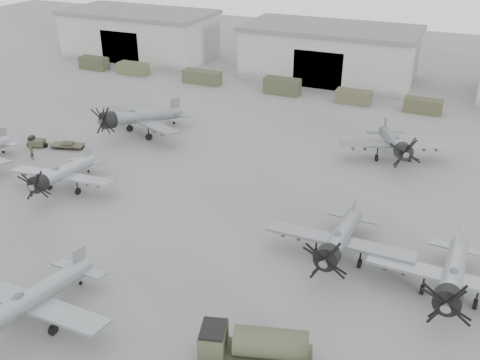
% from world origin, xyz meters
% --- Properties ---
extents(ground, '(220.00, 220.00, 0.00)m').
position_xyz_m(ground, '(0.00, 0.00, 0.00)').
color(ground, slate).
rests_on(ground, ground).
extents(hangar_left, '(29.00, 14.80, 8.70)m').
position_xyz_m(hangar_left, '(-38.00, 61.96, 4.37)').
color(hangar_left, '#A5A59A').
rests_on(hangar_left, ground).
extents(hangar_center, '(29.00, 14.80, 8.70)m').
position_xyz_m(hangar_center, '(0.00, 61.96, 4.37)').
color(hangar_center, '#A5A59A').
rests_on(hangar_center, ground).
extents(support_truck_0, '(5.28, 2.20, 2.22)m').
position_xyz_m(support_truck_0, '(-40.26, 50.00, 1.11)').
color(support_truck_0, '#383925').
rests_on(support_truck_0, ground).
extents(support_truck_1, '(5.50, 2.20, 2.09)m').
position_xyz_m(support_truck_1, '(-31.79, 50.00, 1.04)').
color(support_truck_1, '#4A4C31').
rests_on(support_truck_1, ground).
extents(support_truck_2, '(6.48, 2.20, 2.17)m').
position_xyz_m(support_truck_2, '(-18.24, 50.00, 1.08)').
color(support_truck_2, '#3D432B').
rests_on(support_truck_2, ground).
extents(support_truck_3, '(5.66, 2.20, 2.53)m').
position_xyz_m(support_truck_3, '(-4.12, 50.00, 1.27)').
color(support_truck_3, '#373D28').
rests_on(support_truck_3, ground).
extents(support_truck_4, '(5.26, 2.20, 2.01)m').
position_xyz_m(support_truck_4, '(7.20, 50.00, 1.01)').
color(support_truck_4, '#4A4830').
rests_on(support_truck_4, ground).
extents(support_truck_5, '(5.29, 2.20, 2.01)m').
position_xyz_m(support_truck_5, '(17.20, 50.00, 1.00)').
color(support_truck_5, '#404029').
rests_on(support_truck_5, ground).
extents(aircraft_near_1, '(12.18, 10.96, 4.90)m').
position_xyz_m(aircraft_near_1, '(-2.32, -6.68, 2.23)').
color(aircraft_near_1, gray).
rests_on(aircraft_near_1, ground).
extents(aircraft_mid_1, '(11.42, 10.28, 4.54)m').
position_xyz_m(aircraft_mid_1, '(-13.72, 10.07, 2.07)').
color(aircraft_mid_1, '#9B9EA4').
rests_on(aircraft_mid_1, ground).
extents(aircraft_mid_2, '(12.19, 10.96, 4.91)m').
position_xyz_m(aircraft_mid_2, '(15.24, 9.40, 2.23)').
color(aircraft_mid_2, gray).
rests_on(aircraft_mid_2, ground).
extents(aircraft_mid_3, '(12.47, 11.22, 4.99)m').
position_xyz_m(aircraft_mid_3, '(24.05, 7.89, 2.27)').
color(aircraft_mid_3, '#999CA1').
rests_on(aircraft_mid_3, ground).
extents(aircraft_far_0, '(13.67, 12.34, 5.53)m').
position_xyz_m(aircraft_far_0, '(-15.16, 26.18, 2.51)').
color(aircraft_far_0, gray).
rests_on(aircraft_far_0, ground).
extents(aircraft_far_1, '(12.25, 11.06, 4.96)m').
position_xyz_m(aircraft_far_1, '(16.17, 31.40, 2.25)').
color(aircraft_far_1, gray).
rests_on(aircraft_far_1, ground).
extents(fuel_tanker, '(7.51, 4.63, 2.75)m').
position_xyz_m(fuel_tanker, '(13.16, -3.46, 1.58)').
color(fuel_tanker, '#3F452D').
rests_on(fuel_tanker, ground).
extents(tug_trailer, '(6.89, 3.14, 1.37)m').
position_xyz_m(tug_trailer, '(-23.08, 18.57, 0.51)').
color(tug_trailer, '#3E3C29').
rests_on(tug_trailer, ground).
extents(ground_crew, '(0.63, 0.74, 1.73)m').
position_xyz_m(ground_crew, '(-22.41, 15.11, 0.87)').
color(ground_crew, '#363B26').
rests_on(ground_crew, ground).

